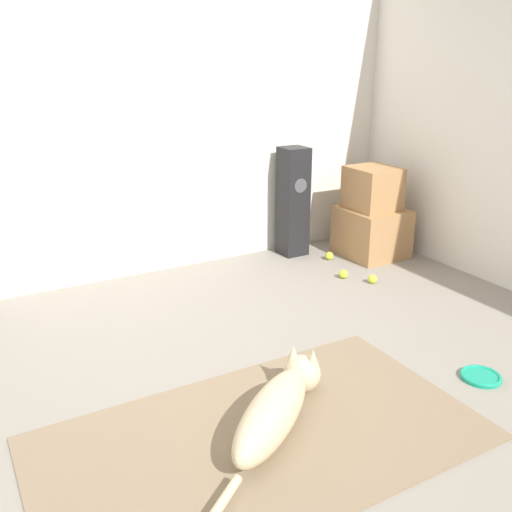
{
  "coord_description": "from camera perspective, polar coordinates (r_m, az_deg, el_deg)",
  "views": [
    {
      "loc": [
        -0.84,
        -1.9,
        1.59
      ],
      "look_at": [
        0.73,
        0.88,
        0.45
      ],
      "focal_mm": 40.0,
      "sensor_mm": 36.0,
      "label": 1
    }
  ],
  "objects": [
    {
      "name": "dog",
      "position": [
        2.6,
        2.16,
        -14.83
      ],
      "size": [
        0.88,
        0.69,
        0.24
      ],
      "color": "beige",
      "rests_on": "area_rug"
    },
    {
      "name": "area_rug",
      "position": [
        2.62,
        0.53,
        -17.73
      ],
      "size": [
        1.94,
        1.09,
        0.01
      ],
      "color": "#847056",
      "rests_on": "ground_plane"
    },
    {
      "name": "tennis_ball_near_speaker",
      "position": [
        4.31,
        8.74,
        -1.8
      ],
      "size": [
        0.07,
        0.07,
        0.07
      ],
      "color": "#C6E033",
      "rests_on": "ground_plane"
    },
    {
      "name": "ground_plane",
      "position": [
        2.62,
        -4.62,
        -17.85
      ],
      "size": [
        12.0,
        12.0,
        0.0
      ],
      "primitive_type": "plane",
      "color": "gray"
    },
    {
      "name": "frisbee",
      "position": [
        3.23,
        21.57,
        -11.14
      ],
      "size": [
        0.21,
        0.21,
        0.03
      ],
      "color": "#199E7A",
      "rests_on": "ground_plane"
    },
    {
      "name": "tennis_ball_loose_on_carpet",
      "position": [
        4.68,
        7.34,
        0.02
      ],
      "size": [
        0.07,
        0.07,
        0.07
      ],
      "color": "#C6E033",
      "rests_on": "ground_plane"
    },
    {
      "name": "tennis_ball_by_boxes",
      "position": [
        4.26,
        11.58,
        -2.28
      ],
      "size": [
        0.07,
        0.07,
        0.07
      ],
      "color": "#C6E033",
      "rests_on": "ground_plane"
    },
    {
      "name": "cardboard_box_lower",
      "position": [
        4.8,
        11.47,
        2.38
      ],
      "size": [
        0.46,
        0.5,
        0.4
      ],
      "color": "#A87A4C",
      "rests_on": "ground_plane"
    },
    {
      "name": "cardboard_box_upper",
      "position": [
        4.71,
        11.58,
        6.67
      ],
      "size": [
        0.35,
        0.38,
        0.34
      ],
      "color": "#A87A4C",
      "rests_on": "cardboard_box_lower"
    },
    {
      "name": "wall_back",
      "position": [
        4.1,
        -18.07,
        14.28
      ],
      "size": [
        8.0,
        0.06,
        2.55
      ],
      "color": "silver",
      "rests_on": "ground_plane"
    },
    {
      "name": "floor_speaker",
      "position": [
        4.69,
        3.72,
        5.43
      ],
      "size": [
        0.21,
        0.21,
        0.89
      ],
      "color": "black",
      "rests_on": "ground_plane"
    }
  ]
}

